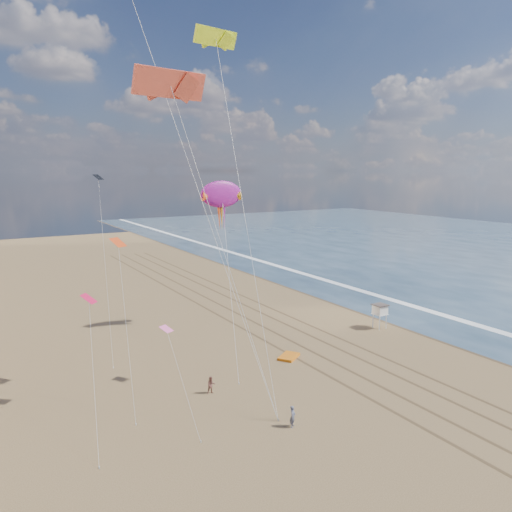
{
  "coord_description": "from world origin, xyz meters",
  "views": [
    {
      "loc": [
        -27.95,
        -16.28,
        17.9
      ],
      "look_at": [
        -2.91,
        26.0,
        9.5
      ],
      "focal_mm": 35.0,
      "sensor_mm": 36.0,
      "label": 1
    }
  ],
  "objects_px": {
    "kite_flyer_b": "(211,385)",
    "grounded_kite": "(289,357)",
    "kite_flyer_a": "(293,416)",
    "lifeguard_stand": "(380,310)",
    "show_kite": "(221,195)"
  },
  "relations": [
    {
      "from": "kite_flyer_a",
      "to": "lifeguard_stand",
      "type": "bearing_deg",
      "value": -7.26
    },
    {
      "from": "lifeguard_stand",
      "to": "show_kite",
      "type": "xyz_separation_m",
      "value": [
        -15.18,
        9.93,
        13.12
      ]
    },
    {
      "from": "lifeguard_stand",
      "to": "grounded_kite",
      "type": "height_order",
      "value": "lifeguard_stand"
    },
    {
      "from": "grounded_kite",
      "to": "kite_flyer_a",
      "type": "relative_size",
      "value": 1.46
    },
    {
      "from": "lifeguard_stand",
      "to": "grounded_kite",
      "type": "distance_m",
      "value": 14.59
    },
    {
      "from": "grounded_kite",
      "to": "show_kite",
      "type": "distance_m",
      "value": 19.55
    },
    {
      "from": "show_kite",
      "to": "kite_flyer_a",
      "type": "distance_m",
      "value": 28.23
    },
    {
      "from": "grounded_kite",
      "to": "show_kite",
      "type": "height_order",
      "value": "show_kite"
    },
    {
      "from": "lifeguard_stand",
      "to": "kite_flyer_b",
      "type": "xyz_separation_m",
      "value": [
        -24.12,
        -5.64,
        -1.45
      ]
    },
    {
      "from": "kite_flyer_b",
      "to": "grounded_kite",
      "type": "bearing_deg",
      "value": 26.46
    },
    {
      "from": "lifeguard_stand",
      "to": "kite_flyer_a",
      "type": "relative_size",
      "value": 1.79
    },
    {
      "from": "grounded_kite",
      "to": "show_kite",
      "type": "bearing_deg",
      "value": 60.72
    },
    {
      "from": "lifeguard_stand",
      "to": "kite_flyer_a",
      "type": "height_order",
      "value": "lifeguard_stand"
    },
    {
      "from": "grounded_kite",
      "to": "kite_flyer_a",
      "type": "height_order",
      "value": "kite_flyer_a"
    },
    {
      "from": "grounded_kite",
      "to": "kite_flyer_b",
      "type": "distance_m",
      "value": 10.41
    }
  ]
}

